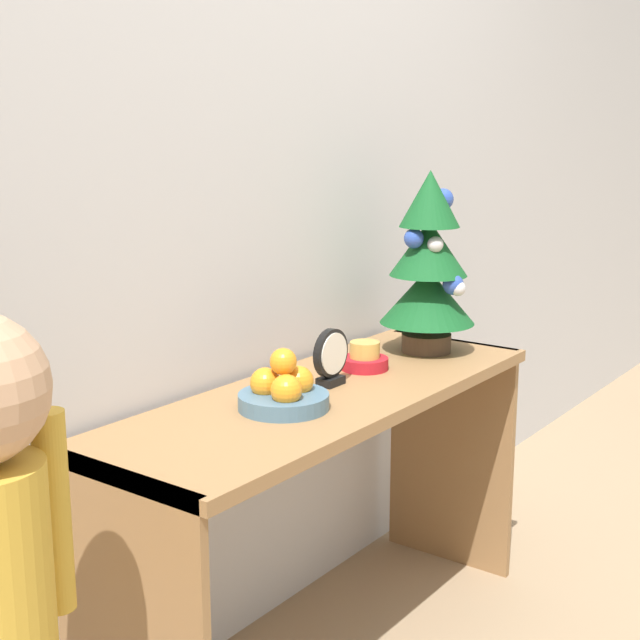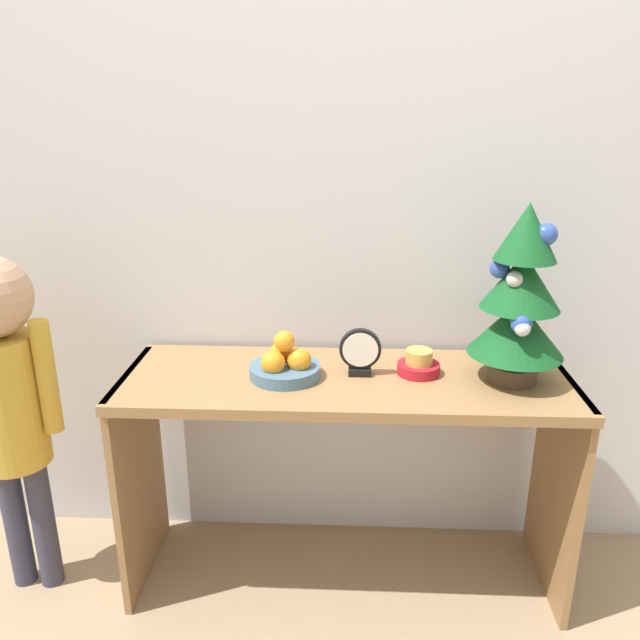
{
  "view_description": "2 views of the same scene",
  "coord_description": "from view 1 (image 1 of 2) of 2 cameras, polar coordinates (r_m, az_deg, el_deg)",
  "views": [
    {
      "loc": [
        -1.61,
        -0.95,
        1.28
      ],
      "look_at": [
        -0.01,
        0.23,
        0.85
      ],
      "focal_mm": 50.0,
      "sensor_mm": 36.0,
      "label": 1
    },
    {
      "loc": [
        0.0,
        -1.39,
        1.4
      ],
      "look_at": [
        -0.07,
        0.24,
        0.84
      ],
      "focal_mm": 35.0,
      "sensor_mm": 36.0,
      "label": 2
    }
  ],
  "objects": [
    {
      "name": "desk_clock",
      "position": [
        2.1,
        0.72,
        -2.42
      ],
      "size": [
        0.12,
        0.04,
        0.14
      ],
      "color": "black",
      "rests_on": "console_table"
    },
    {
      "name": "console_table",
      "position": [
        2.13,
        0.44,
        -8.23
      ],
      "size": [
        1.26,
        0.43,
        0.68
      ],
      "color": "olive",
      "rests_on": "ground_plane"
    },
    {
      "name": "back_wall",
      "position": [
        2.16,
        -5.29,
        11.4
      ],
      "size": [
        7.0,
        0.05,
        2.5
      ],
      "primitive_type": "cube",
      "color": "silver",
      "rests_on": "ground_plane"
    },
    {
      "name": "fruit_bowl",
      "position": [
        1.93,
        -2.35,
        -4.61
      ],
      "size": [
        0.2,
        0.2,
        0.14
      ],
      "color": "#476B84",
      "rests_on": "console_table"
    },
    {
      "name": "mini_tree",
      "position": [
        2.4,
        6.96,
        3.54
      ],
      "size": [
        0.26,
        0.26,
        0.49
      ],
      "color": "#4C3828",
      "rests_on": "console_table"
    },
    {
      "name": "singing_bowl",
      "position": [
        2.25,
        2.87,
        -2.48
      ],
      "size": [
        0.12,
        0.12,
        0.07
      ],
      "color": "#AD1923",
      "rests_on": "console_table"
    }
  ]
}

